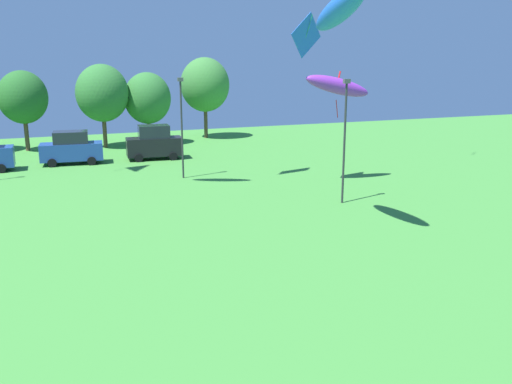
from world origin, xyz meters
The scene contains 11 objects.
kite_flying_3 centered at (10.34, 31.20, 6.10)m, with size 4.61×1.02×2.95m.
kite_flying_6 centered at (8.17, 31.38, 9.10)m, with size 2.51×1.12×2.67m.
kite_flying_7 centered at (4.95, 21.88, 9.75)m, with size 1.40×4.71×2.20m.
parked_car_second_from_left centered at (-5.09, 43.75, 1.22)m, with size 4.64×2.36×2.48m.
parked_car_third_from_left centered at (1.09, 43.46, 1.30)m, with size 4.41×2.28×2.69m.
light_post_0 centered at (8.13, 26.42, 3.77)m, with size 0.36×0.20×6.73m.
light_post_1 centered at (1.51, 35.89, 3.69)m, with size 0.36×0.20×6.58m.
treeline_tree_2 centered at (-8.33, 51.53, 4.55)m, with size 4.07×4.07×6.80m.
treeline_tree_3 centered at (-1.87, 50.87, 4.79)m, with size 4.55×4.55×7.30m.
treeline_tree_4 centered at (2.15, 51.37, 4.21)m, with size 4.24×4.24×6.56m.
treeline_tree_5 centered at (8.21, 53.41, 5.23)m, with size 4.79×4.79×7.87m.
Camera 1 is at (-6.89, 1.22, 7.79)m, focal length 38.00 mm.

